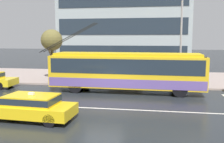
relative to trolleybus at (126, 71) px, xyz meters
The scene contains 10 objects.
ground_plane 4.20m from the trolleybus, 106.66° to the right, with size 160.00×160.00×0.00m, color #212529.
sidewalk_slab 6.87m from the trolleybus, 99.54° to the left, with size 80.00×10.00×0.14m, color gray.
lane_centre_line 5.29m from the trolleybus, 102.74° to the right, with size 72.00×0.14×0.01m, color silver.
trolleybus is the anchor object (origin of this frame).
taxi_oncoming_near 8.53m from the trolleybus, 118.78° to the right, with size 4.73×2.10×1.39m.
bus_shelter 4.05m from the trolleybus, 95.51° to the left, with size 3.74×1.71×2.39m.
pedestrian_at_shelter 5.86m from the trolleybus, 49.26° to the left, with size 1.40×1.40×1.95m.
pedestrian_approaching_curb 5.54m from the trolleybus, 146.71° to the left, with size 1.20×1.20×1.90m.
street_lamp 5.59m from the trolleybus, 30.16° to the left, with size 0.60×0.32×7.23m.
street_tree_bare 8.96m from the trolleybus, 151.51° to the left, with size 2.11×2.06×4.79m.
Camera 1 is at (3.06, -15.19, 4.05)m, focal length 40.39 mm.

